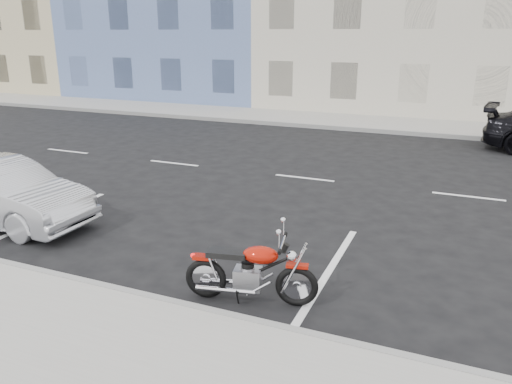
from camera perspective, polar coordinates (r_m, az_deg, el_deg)
ground at (r=12.77m, az=14.14°, el=0.59°), size 120.00×120.00×0.00m
sidewalk_far at (r=22.17m, az=4.99°, el=8.40°), size 80.00×3.40×0.15m
curb_far at (r=20.58m, az=3.50°, el=7.72°), size 80.00×0.12×0.16m
motorcycle at (r=6.98m, az=4.91°, el=-9.73°), size 1.88×0.73×0.95m
sedan_silver at (r=11.04m, az=-27.08°, el=-0.11°), size 3.88×1.44×1.27m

